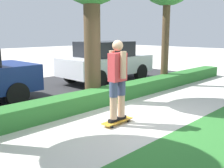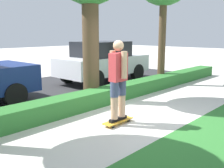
# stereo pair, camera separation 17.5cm
# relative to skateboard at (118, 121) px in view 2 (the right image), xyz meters

# --- Properties ---
(ground_plane) EXTENTS (60.00, 60.00, 0.00)m
(ground_plane) POSITION_rel_skateboard_xyz_m (0.51, -0.14, -0.07)
(ground_plane) COLOR beige
(street_asphalt) EXTENTS (15.05, 5.00, 0.01)m
(street_asphalt) POSITION_rel_skateboard_xyz_m (0.51, 4.06, -0.06)
(street_asphalt) COLOR #2D2D30
(street_asphalt) RESTS_ON ground_plane
(hedge_row) EXTENTS (15.05, 0.60, 0.43)m
(hedge_row) POSITION_rel_skateboard_xyz_m (0.51, 1.46, 0.15)
(hedge_row) COLOR #2D702D
(hedge_row) RESTS_ON ground_plane
(skateboard) EXTENTS (0.79, 0.24, 0.08)m
(skateboard) POSITION_rel_skateboard_xyz_m (0.00, 0.00, 0.00)
(skateboard) COLOR gold
(skateboard) RESTS_ON ground_plane
(skater_person) EXTENTS (0.51, 0.45, 1.75)m
(skater_person) POSITION_rel_skateboard_xyz_m (-0.00, 0.00, 0.95)
(skater_person) COLOR black
(skater_person) RESTS_ON skateboard
(parked_car_middle) EXTENTS (3.94, 1.83, 1.64)m
(parked_car_middle) POSITION_rel_skateboard_xyz_m (3.46, 3.87, 0.78)
(parked_car_middle) COLOR silver
(parked_car_middle) RESTS_ON ground_plane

